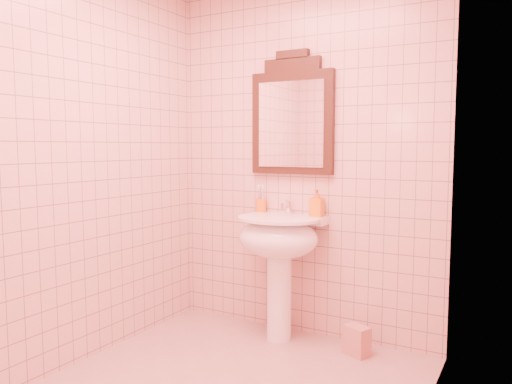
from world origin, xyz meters
The scene contains 7 objects.
back_wall centered at (0.00, 1.10, 1.25)m, with size 2.00×0.02×2.50m, color #D4A994.
pedestal_sink centered at (-0.08, 0.87, 0.66)m, with size 0.58×0.58×0.86m.
faucet centered at (-0.08, 1.01, 0.92)m, with size 0.04×0.16×0.11m.
mirror centered at (-0.08, 1.07, 1.55)m, with size 0.62×0.06×0.86m.
toothbrush_cup centered at (-0.31, 1.04, 0.91)m, with size 0.08×0.08×0.18m.
soap_dispenser centered at (0.14, 1.02, 0.96)m, with size 0.09×0.09×0.19m, color orange.
towel centered at (0.48, 0.88, 0.10)m, with size 0.16×0.10×0.19m, color tan.
Camera 1 is at (1.43, -2.15, 1.34)m, focal length 35.00 mm.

